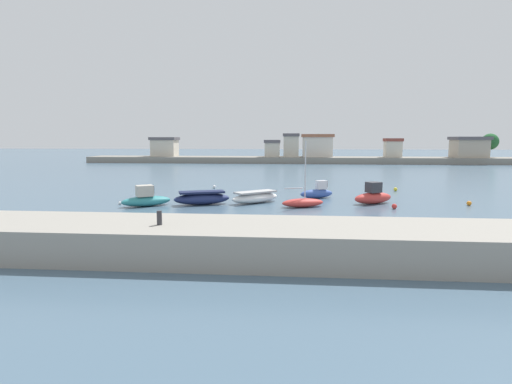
% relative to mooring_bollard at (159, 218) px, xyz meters
% --- Properties ---
extents(ground_plane, '(400.00, 400.00, 0.00)m').
position_rel_mooring_bollard_xyz_m(ground_plane, '(9.83, 7.35, -2.01)').
color(ground_plane, '#476075').
extents(seawall_embankment, '(75.10, 5.11, 1.67)m').
position_rel_mooring_bollard_xyz_m(seawall_embankment, '(9.83, 0.47, -1.18)').
color(seawall_embankment, gray).
rests_on(seawall_embankment, ground).
extents(mooring_bollard, '(0.25, 0.25, 0.68)m').
position_rel_mooring_bollard_xyz_m(mooring_bollard, '(0.00, 0.00, 0.00)').
color(mooring_bollard, '#2D2D33').
rests_on(mooring_bollard, seawall_embankment).
extents(moored_boat_0, '(4.34, 3.43, 1.81)m').
position_rel_mooring_bollard_xyz_m(moored_boat_0, '(-6.20, 15.02, -1.38)').
color(moored_boat_0, teal).
rests_on(moored_boat_0, ground).
extents(moored_boat_1, '(5.14, 3.23, 1.19)m').
position_rel_mooring_bollard_xyz_m(moored_boat_1, '(-1.57, 16.25, -1.44)').
color(moored_boat_1, navy).
rests_on(moored_boat_1, ground).
extents(moored_boat_2, '(4.72, 4.30, 1.06)m').
position_rel_mooring_bollard_xyz_m(moored_boat_2, '(3.02, 17.59, -1.50)').
color(moored_boat_2, white).
rests_on(moored_boat_2, ground).
extents(moored_boat_3, '(3.87, 2.39, 5.61)m').
position_rel_mooring_bollard_xyz_m(moored_boat_3, '(7.24, 15.71, -1.60)').
color(moored_boat_3, '#C63833').
rests_on(moored_boat_3, ground).
extents(moored_boat_4, '(3.54, 2.31, 1.71)m').
position_rel_mooring_bollard_xyz_m(moored_boat_4, '(8.78, 21.11, -1.45)').
color(moored_boat_4, '#3856A8').
rests_on(moored_boat_4, ground).
extents(moored_boat_5, '(4.09, 3.14, 1.94)m').
position_rel_mooring_bollard_xyz_m(moored_boat_5, '(13.54, 18.09, -1.34)').
color(moored_boat_5, '#C63833').
rests_on(moored_boat_5, ground).
extents(mooring_buoy_0, '(0.28, 0.28, 0.28)m').
position_rel_mooring_bollard_xyz_m(mooring_buoy_0, '(-8.77, 15.56, -1.87)').
color(mooring_buoy_0, white).
rests_on(mooring_buoy_0, ground).
extents(mooring_buoy_1, '(0.43, 0.43, 0.43)m').
position_rel_mooring_bollard_xyz_m(mooring_buoy_1, '(14.76, 15.46, -1.80)').
color(mooring_buoy_1, red).
rests_on(mooring_buoy_1, ground).
extents(mooring_buoy_2, '(0.39, 0.39, 0.39)m').
position_rel_mooring_bollard_xyz_m(mooring_buoy_2, '(-2.73, 27.97, -1.82)').
color(mooring_buoy_2, white).
rests_on(mooring_buoy_2, ground).
extents(mooring_buoy_3, '(0.42, 0.42, 0.42)m').
position_rel_mooring_bollard_xyz_m(mooring_buoy_3, '(17.73, 27.24, -1.80)').
color(mooring_buoy_3, yellow).
rests_on(mooring_buoy_3, ground).
extents(mooring_buoy_4, '(0.41, 0.41, 0.41)m').
position_rel_mooring_bollard_xyz_m(mooring_buoy_4, '(21.63, 17.72, -1.81)').
color(mooring_buoy_4, orange).
rests_on(mooring_buoy_4, ground).
extents(distant_shoreline, '(105.41, 8.22, 6.99)m').
position_rel_mooring_bollard_xyz_m(distant_shoreline, '(12.65, 79.54, 0.07)').
color(distant_shoreline, gray).
rests_on(distant_shoreline, ground).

